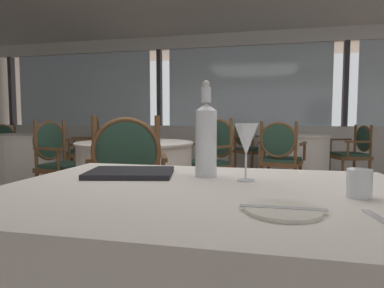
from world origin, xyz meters
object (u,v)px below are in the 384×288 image
(water_bottle, at_px, (206,137))
(water_tumbler, at_px, (359,183))
(dining_chair_2_0, at_px, (355,150))
(side_plate, at_px, (283,210))
(dining_chair_0_0, at_px, (58,157))
(dining_chair_1_0, at_px, (4,145))
(dining_chair_1_2, at_px, (89,145))
(dining_chair_2_1, at_px, (249,145))
(wine_glass, at_px, (246,140))
(dining_chair_0_1, at_px, (128,176))
(menu_book, at_px, (131,173))
(dining_chair_2_2, at_px, (280,154))
(dining_chair_0_2, at_px, (212,154))

(water_bottle, xyz_separation_m, water_tumbler, (0.49, -0.24, -0.11))
(dining_chair_2_0, bearing_deg, side_plate, 57.91)
(dining_chair_0_0, relative_size, dining_chair_1_0, 1.08)
(dining_chair_1_2, xyz_separation_m, dining_chair_2_1, (2.40, 1.05, -0.03))
(dining_chair_2_0, bearing_deg, dining_chair_2_1, -30.02)
(wine_glass, height_order, dining_chair_2_0, wine_glass)
(dining_chair_0_1, bearing_deg, water_bottle, -159.32)
(wine_glass, xyz_separation_m, dining_chair_1_0, (-4.32, 3.54, -0.37))
(dining_chair_0_1, xyz_separation_m, dining_chair_1_2, (-1.75, 2.49, -0.01))
(side_plate, distance_m, dining_chair_0_1, 1.58)
(water_tumbler, relative_size, dining_chair_1_2, 0.08)
(side_plate, bearing_deg, dining_chair_0_0, 133.84)
(water_bottle, height_order, menu_book, water_bottle)
(menu_book, relative_size, dining_chair_2_2, 0.34)
(dining_chair_2_0, bearing_deg, dining_chair_0_0, 13.69)
(dining_chair_2_1, relative_size, dining_chair_2_2, 0.96)
(dining_chair_1_0, xyz_separation_m, dining_chair_2_2, (4.57, -0.69, 0.03))
(dining_chair_0_0, bearing_deg, dining_chair_2_0, 39.83)
(side_plate, relative_size, dining_chair_0_0, 0.19)
(side_plate, xyz_separation_m, dining_chair_1_0, (-4.42, 3.92, -0.23))
(dining_chair_1_0, height_order, dining_chair_2_2, dining_chair_2_2)
(wine_glass, relative_size, menu_book, 0.64)
(dining_chair_0_2, relative_size, dining_chair_1_2, 1.00)
(water_tumbler, height_order, dining_chair_0_1, dining_chair_0_1)
(water_bottle, relative_size, dining_chair_2_0, 0.42)
(dining_chair_0_1, distance_m, dining_chair_2_2, 2.26)
(dining_chair_2_2, bearing_deg, dining_chair_0_1, 165.09)
(menu_book, distance_m, dining_chair_1_0, 5.23)
(water_tumbler, distance_m, dining_chair_2_1, 4.63)
(side_plate, xyz_separation_m, dining_chair_2_1, (-0.30, 4.80, -0.21))
(side_plate, height_order, dining_chair_2_1, dining_chair_2_1)
(water_bottle, distance_m, wine_glass, 0.17)
(wine_glass, bearing_deg, dining_chair_0_1, 134.15)
(dining_chair_0_2, height_order, dining_chair_2_2, dining_chair_0_2)
(water_tumbler, height_order, dining_chair_1_2, dining_chair_1_2)
(dining_chair_2_1, bearing_deg, dining_chair_0_2, -56.52)
(water_bottle, bearing_deg, dining_chair_1_0, 140.14)
(dining_chair_0_2, bearing_deg, wine_glass, 51.82)
(dining_chair_0_1, bearing_deg, dining_chair_2_0, -55.04)
(dining_chair_0_2, bearing_deg, dining_chair_1_0, -63.81)
(dining_chair_2_1, distance_m, dining_chair_2_2, 1.63)
(side_plate, bearing_deg, dining_chair_1_0, 138.47)
(wine_glass, relative_size, dining_chair_0_2, 0.21)
(water_bottle, xyz_separation_m, dining_chair_1_2, (-2.43, 3.30, -0.33))
(dining_chair_2_2, bearing_deg, dining_chair_2_1, 29.92)
(side_plate, xyz_separation_m, water_bottle, (-0.27, 0.45, 0.15))
(dining_chair_0_2, bearing_deg, side_plate, 52.38)
(dining_chair_0_0, relative_size, dining_chair_1_2, 0.98)
(dining_chair_0_2, height_order, dining_chair_1_0, dining_chair_0_2)
(dining_chair_0_1, bearing_deg, dining_chair_1_2, 15.30)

